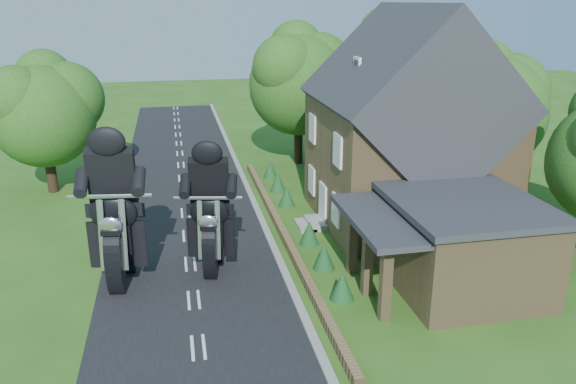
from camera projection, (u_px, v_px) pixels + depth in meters
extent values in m
plane|color=#295317|center=(194.00, 300.00, 20.39)|extent=(120.00, 120.00, 0.00)
cube|color=black|center=(194.00, 300.00, 20.38)|extent=(7.00, 80.00, 0.02)
cube|color=gray|center=(292.00, 289.00, 21.07)|extent=(0.30, 80.00, 0.12)
cube|color=olive|center=(283.00, 233.00, 25.78)|extent=(0.30, 22.00, 0.40)
cube|color=olive|center=(405.00, 161.00, 26.99)|extent=(8.00, 8.00, 6.00)
cube|color=#27282E|center=(409.00, 99.00, 26.01)|extent=(8.48, 8.64, 8.48)
cube|color=olive|center=(456.00, 27.00, 25.36)|extent=(0.60, 0.90, 1.60)
cube|color=white|center=(357.00, 67.00, 25.03)|extent=(0.12, 0.80, 0.90)
cube|color=black|center=(356.00, 67.00, 25.01)|extent=(0.04, 0.55, 0.65)
cube|color=white|center=(323.00, 205.00, 26.84)|extent=(0.10, 1.10, 2.10)
cube|color=gray|center=(315.00, 223.00, 27.07)|extent=(0.80, 1.60, 0.30)
cube|color=gray|center=(305.00, 225.00, 26.99)|extent=(0.80, 1.60, 0.15)
cube|color=white|center=(336.00, 210.00, 24.62)|extent=(0.10, 1.10, 1.40)
cube|color=black|center=(335.00, 210.00, 24.62)|extent=(0.04, 0.92, 1.22)
cube|color=white|center=(312.00, 180.00, 28.70)|extent=(0.10, 1.10, 1.40)
cube|color=black|center=(311.00, 180.00, 28.69)|extent=(0.04, 0.92, 1.22)
cube|color=white|center=(338.00, 151.00, 23.75)|extent=(0.10, 1.10, 1.40)
cube|color=black|center=(337.00, 151.00, 23.74)|extent=(0.04, 0.92, 1.22)
cube|color=white|center=(312.00, 128.00, 27.82)|extent=(0.10, 1.10, 1.40)
cube|color=black|center=(312.00, 129.00, 27.82)|extent=(0.04, 0.92, 1.22)
cube|color=olive|center=(462.00, 246.00, 21.05)|extent=(5.00, 5.60, 3.20)
cube|color=#27282E|center=(466.00, 203.00, 20.49)|extent=(5.30, 5.94, 0.24)
cube|color=#27282E|center=(386.00, 219.00, 20.01)|extent=(2.60, 5.32, 0.22)
cube|color=olive|center=(386.00, 283.00, 18.73)|extent=(0.35, 0.35, 2.80)
cube|color=olive|center=(368.00, 259.00, 20.40)|extent=(0.35, 0.35, 2.80)
cube|color=olive|center=(352.00, 240.00, 22.07)|extent=(0.35, 0.35, 2.80)
cylinder|color=black|center=(487.00, 169.00, 30.94)|extent=(0.56, 0.56, 3.00)
sphere|color=#234E16|center=(494.00, 113.00, 29.92)|extent=(6.00, 6.00, 6.00)
sphere|color=#234E16|center=(512.00, 93.00, 30.44)|extent=(4.32, 4.32, 4.32)
sphere|color=#234E16|center=(488.00, 93.00, 28.49)|extent=(3.72, 3.72, 3.72)
sphere|color=#234E16|center=(488.00, 70.00, 30.37)|extent=(3.30, 3.30, 3.30)
cylinder|color=black|center=(394.00, 135.00, 37.31)|extent=(0.56, 0.56, 3.60)
sphere|color=#234E16|center=(397.00, 78.00, 36.08)|extent=(7.20, 7.20, 7.20)
sphere|color=#234E16|center=(417.00, 59.00, 36.71)|extent=(5.18, 5.18, 5.18)
sphere|color=#234E16|center=(386.00, 57.00, 34.37)|extent=(4.46, 4.46, 4.46)
sphere|color=#234E16|center=(393.00, 36.00, 36.62)|extent=(3.96, 3.96, 3.96)
cylinder|color=black|center=(302.00, 138.00, 37.12)|extent=(0.56, 0.56, 3.40)
sphere|color=#234E16|center=(303.00, 85.00, 35.99)|extent=(6.40, 6.40, 6.40)
sphere|color=#234E16|center=(322.00, 68.00, 36.55)|extent=(4.61, 4.61, 4.61)
sphere|color=#234E16|center=(289.00, 67.00, 34.47)|extent=(3.97, 3.97, 3.97)
sphere|color=#234E16|center=(300.00, 48.00, 36.47)|extent=(3.52, 3.52, 3.52)
cylinder|color=black|center=(55.00, 168.00, 31.55)|extent=(0.56, 0.56, 2.80)
sphere|color=#234E16|center=(48.00, 116.00, 30.60)|extent=(5.60, 5.60, 5.60)
sphere|color=#234E16|center=(72.00, 98.00, 31.09)|extent=(4.03, 4.03, 4.03)
sphere|color=#234E16|center=(22.00, 99.00, 29.27)|extent=(3.47, 3.47, 3.47)
sphere|color=#234E16|center=(49.00, 77.00, 31.02)|extent=(3.08, 3.08, 3.08)
cone|color=#133E1C|center=(342.00, 286.00, 20.30)|extent=(0.90, 0.90, 1.10)
cone|color=#133E1C|center=(324.00, 256.00, 22.61)|extent=(0.90, 0.90, 1.10)
cone|color=#133E1C|center=(309.00, 232.00, 24.93)|extent=(0.90, 0.90, 1.10)
cone|color=#133E1C|center=(287.00, 196.00, 29.56)|extent=(0.90, 0.90, 1.10)
cone|color=#133E1C|center=(278.00, 182.00, 31.88)|extent=(0.90, 0.90, 1.10)
cone|color=#133E1C|center=(270.00, 169.00, 34.19)|extent=(0.90, 0.90, 1.10)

